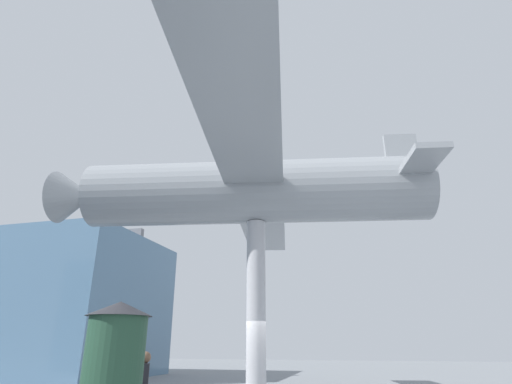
{
  "coord_description": "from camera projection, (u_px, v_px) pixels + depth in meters",
  "views": [
    {
      "loc": [
        -12.32,
        -3.18,
        1.87
      ],
      "look_at": [
        0.0,
        0.0,
        6.71
      ],
      "focal_mm": 28.0,
      "sensor_mm": 36.0,
      "label": 1
    }
  ],
  "objects": [
    {
      "name": "support_pylon_central",
      "position": [
        256.0,
        310.0,
        12.23
      ],
      "size": [
        0.6,
        0.6,
        5.63
      ],
      "color": "#B7B7BC",
      "rests_on": "ground_plane"
    },
    {
      "name": "suspended_airplane",
      "position": [
        246.0,
        192.0,
        13.64
      ],
      "size": [
        17.54,
        13.26,
        3.06
      ],
      "rotation": [
        0.0,
        0.0,
        0.18
      ],
      "color": "#93999E",
      "rests_on": "support_pylon_central"
    },
    {
      "name": "info_kiosk",
      "position": [
        112.0,
        379.0,
        6.61
      ],
      "size": [
        1.14,
        1.14,
        2.57
      ],
      "color": "#234733",
      "rests_on": "ground_plane"
    },
    {
      "name": "glass_pavilion_right",
      "position": [
        66.0,
        306.0,
        24.8
      ],
      "size": [
        9.25,
        10.2,
        8.69
      ],
      "color": "slate",
      "rests_on": "ground_plane"
    }
  ]
}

